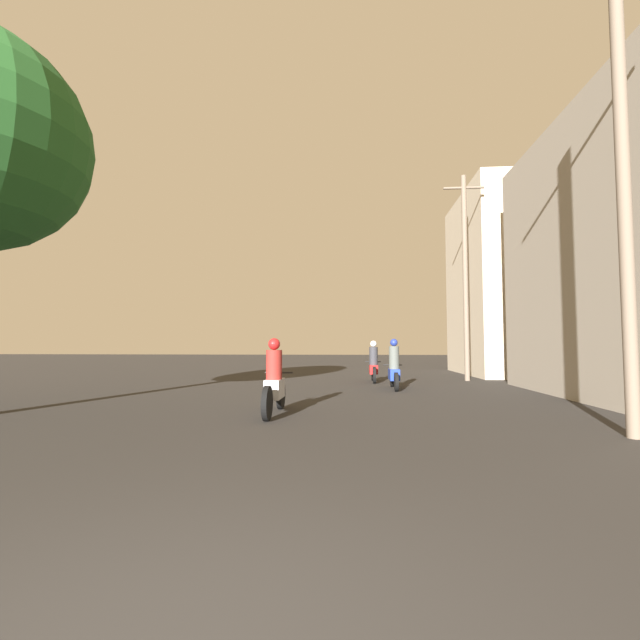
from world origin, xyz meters
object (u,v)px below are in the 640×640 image
Objects in this scene: motorcycle_silver at (274,384)px; utility_pole_near at (623,171)px; building_right_far at (504,284)px; utility_pole_far at (465,273)px; motorcycle_blue at (394,369)px; motorcycle_red at (373,365)px.

utility_pole_near is (5.79, -1.73, 3.48)m from motorcycle_silver.
building_right_far reaches higher than utility_pole_far.
motorcycle_blue is at bearing 58.42° from motorcycle_silver.
utility_pole_near reaches higher than motorcycle_red.
motorcycle_blue is 0.23× the size of building_right_far.
utility_pole_far reaches higher than motorcycle_blue.
motorcycle_red is at bearing -167.11° from utility_pole_far.
utility_pole_far is (-2.84, -3.91, -0.09)m from building_right_far.
motorcycle_silver is 0.26× the size of utility_pole_far.
utility_pole_near is at bearing -77.12° from motorcycle_blue.
motorcycle_red is (2.34, 7.81, 0.00)m from motorcycle_silver.
building_right_far is (6.53, 4.76, 3.74)m from motorcycle_red.
motorcycle_blue is 0.25× the size of utility_pole_far.
utility_pole_near is at bearing -65.90° from motorcycle_red.
building_right_far is at bearing 40.83° from motorcycle_blue.
utility_pole_far reaches higher than motorcycle_red.
motorcycle_red is 8.90m from building_right_far.
building_right_far reaches higher than utility_pole_near.
building_right_far is (6.00, 7.32, 3.74)m from motorcycle_blue.
motorcycle_blue reaches higher than motorcycle_silver.
motorcycle_blue is 1.05× the size of motorcycle_red.
motorcycle_blue is at bearing -129.31° from building_right_far.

